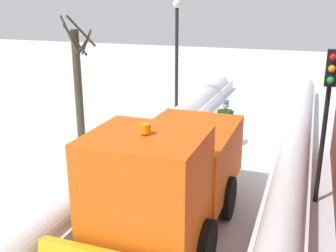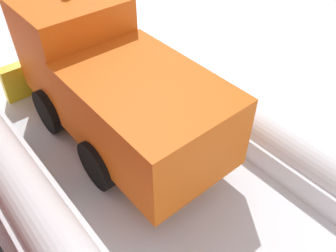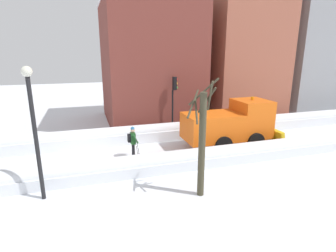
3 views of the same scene
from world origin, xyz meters
TOP-DOWN VIEW (x-y plane):
  - ground_plane at (0.00, 10.00)m, footprint 80.00×80.00m
  - snowbank_right at (2.41, 10.00)m, footprint 1.10×36.00m
  - plow_truck at (0.13, 8.56)m, footprint 3.20×5.98m

SIDE VIEW (x-z plane):
  - ground_plane at x=0.00m, z-range 0.00..0.00m
  - snowbank_right at x=2.41m, z-range -0.07..0.93m
  - plow_truck at x=0.13m, z-range -0.08..3.04m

